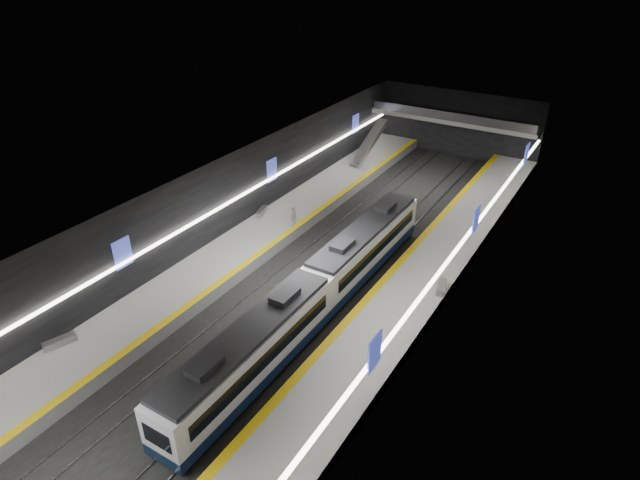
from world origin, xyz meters
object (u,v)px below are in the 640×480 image
Objects in this scene: escalator at (369,142)px; bench_left_far at (262,212)px; train at (316,291)px; bench_left_near at (60,342)px; passenger_left_a at (294,216)px; bench_right_far at (441,287)px.

escalator reaches higher than bench_left_far.
train is at bearing -54.84° from bench_left_far.
bench_left_far is at bearing 141.45° from train.
escalator is 40.42m from bench_left_near.
bench_left_near is (-11.88, -12.27, -0.94)m from train.
passenger_left_a is at bearing 131.27° from train.
train is 15.84× the size of passenger_left_a.
passenger_left_a is (-8.09, 9.22, -0.25)m from train.
escalator is (-10.00, 28.07, 0.70)m from train.
bench_right_far is at bearing 42.96° from train.
bench_left_far is 3.99m from passenger_left_a.
escalator is at bearing 109.61° from train.
train reaches higher than bench_left_far.
passenger_left_a is at bearing 157.66° from bench_right_far.
train is at bearing 64.87° from bench_left_near.
bench_right_far is at bearing -51.73° from escalator.
train is at bearing -149.22° from bench_right_far.
bench_left_near is at bearing -105.97° from bench_left_far.
passenger_left_a is at bearing -21.25° from bench_left_far.
bench_left_near reaches higher than bench_left_far.
passenger_left_a is (3.79, 21.49, 0.70)m from bench_left_near.
escalator is 27.50m from bench_right_far.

